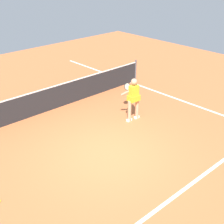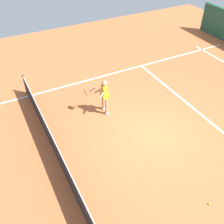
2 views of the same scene
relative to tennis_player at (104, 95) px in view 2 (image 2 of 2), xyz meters
name	(u,v)px [view 2 (image 2 of 2)]	position (x,y,z in m)	size (l,w,h in m)	color
ground_plane	(153,134)	(-2.17, -1.06, -0.85)	(24.43, 24.43, 0.00)	#C66638
service_line_marking	(202,115)	(-2.17, -3.58, -0.84)	(9.63, 0.10, 0.01)	white
sideline_right_marking	(100,77)	(2.64, -1.06, -0.84)	(0.10, 16.79, 0.01)	white
court_net	(61,160)	(-2.17, 2.65, -0.38)	(10.31, 0.08, 1.00)	#4C4C51
tennis_player	(104,95)	(0.00, 0.00, 0.00)	(0.82, 0.92, 1.55)	tan
tennis_ball_near	(209,204)	(-5.47, -0.84, -0.81)	(0.07, 0.07, 0.07)	#D1E533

